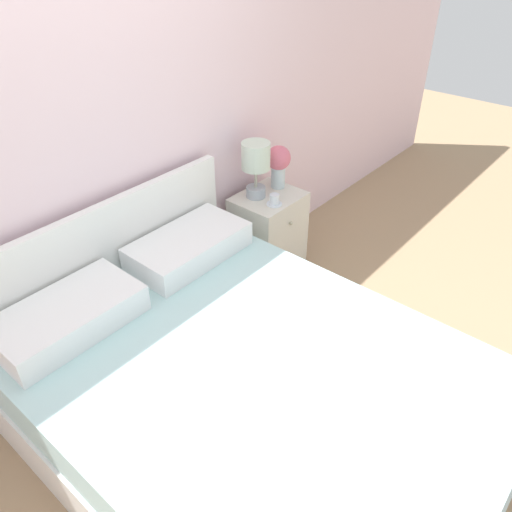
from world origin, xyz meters
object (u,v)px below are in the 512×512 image
at_px(nightstand, 268,235).
at_px(teacup, 274,200).
at_px(bed, 243,396).
at_px(table_lamp, 256,162).
at_px(flower_vase, 279,162).

bearing_deg(nightstand, teacup, -122.61).
distance_m(bed, table_lamp, 1.48).
xyz_separation_m(table_lamp, teacup, (-0.00, -0.16, -0.21)).
bearing_deg(teacup, table_lamp, 88.33).
xyz_separation_m(bed, table_lamp, (1.08, 0.84, 0.56)).
height_order(bed, table_lamp, table_lamp).
relative_size(nightstand, flower_vase, 2.09).
distance_m(bed, nightstand, 1.38).
relative_size(bed, flower_vase, 7.23).
height_order(nightstand, flower_vase, flower_vase).
bearing_deg(bed, table_lamp, 37.86).
distance_m(table_lamp, teacup, 0.27).
distance_m(table_lamp, flower_vase, 0.22).
distance_m(flower_vase, teacup, 0.29).
height_order(bed, nightstand, bed).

